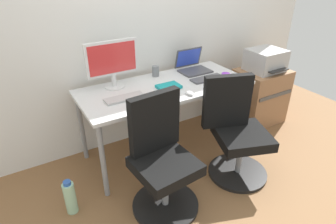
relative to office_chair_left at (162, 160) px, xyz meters
name	(u,v)px	position (x,y,z in m)	size (l,w,h in m)	color
ground_plane	(166,150)	(0.39, 0.61, -0.42)	(5.28, 5.28, 0.00)	brown
back_wall	(142,16)	(0.39, 1.04, 0.88)	(4.40, 0.04, 2.60)	white
desk	(165,92)	(0.39, 0.61, 0.25)	(1.61, 0.70, 0.74)	silver
office_chair_left	(162,160)	(0.00, 0.00, 0.00)	(0.54, 0.54, 0.94)	black
office_chair_right	(236,133)	(0.76, 0.00, 0.00)	(0.56, 0.56, 0.94)	black
side_cabinet	(259,96)	(1.68, 0.58, -0.10)	(0.56, 0.45, 0.65)	#996B47
printer	(265,60)	(1.68, 0.58, 0.35)	(0.38, 0.40, 0.24)	#B7B7B7
water_bottle_on_floor	(70,197)	(-0.67, 0.27, -0.28)	(0.09, 0.09, 0.31)	#A5D8B2
desktop_monitor	(112,61)	(-0.03, 0.82, 0.56)	(0.48, 0.18, 0.43)	silver
open_laptop	(192,66)	(0.83, 0.81, 0.37)	(0.31, 0.27, 0.22)	#4C4C51
keyboard_by_monitor	(125,98)	(-0.05, 0.54, 0.32)	(0.34, 0.12, 0.02)	#B7B7B7
keyboard_by_laptop	(207,79)	(0.82, 0.53, 0.32)	(0.34, 0.12, 0.02)	#515156
mouse_by_monitor	(190,93)	(0.47, 0.32, 0.33)	(0.06, 0.10, 0.03)	silver
mouse_by_laptop	(242,79)	(1.09, 0.32, 0.33)	(0.06, 0.10, 0.03)	#515156
coffee_mug	(225,78)	(0.92, 0.38, 0.36)	(0.08, 0.08, 0.09)	purple
pen_cup	(155,71)	(0.42, 0.86, 0.37)	(0.07, 0.07, 0.10)	slate
notebook	(168,87)	(0.38, 0.54, 0.33)	(0.21, 0.15, 0.03)	teal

